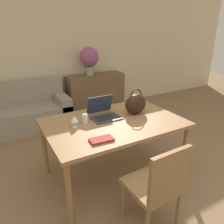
{
  "coord_description": "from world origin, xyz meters",
  "views": [
    {
      "loc": [
        -1.17,
        -1.23,
        1.8
      ],
      "look_at": [
        -0.02,
        0.81,
        0.88
      ],
      "focal_mm": 35.0,
      "sensor_mm": 36.0,
      "label": 1
    }
  ],
  "objects_px": {
    "drinking_glass": "(85,118)",
    "chair": "(158,184)",
    "couch": "(24,113)",
    "laptop": "(103,111)",
    "flower_vase": "(89,59)",
    "handbag": "(136,104)",
    "wine_glass": "(74,119)"
  },
  "relations": [
    {
      "from": "laptop",
      "to": "wine_glass",
      "type": "xyz_separation_m",
      "value": [
        -0.42,
        -0.12,
        0.03
      ]
    },
    {
      "from": "laptop",
      "to": "flower_vase",
      "type": "relative_size",
      "value": 0.59
    },
    {
      "from": "drinking_glass",
      "to": "handbag",
      "type": "bearing_deg",
      "value": -3.59
    },
    {
      "from": "drinking_glass",
      "to": "flower_vase",
      "type": "height_order",
      "value": "flower_vase"
    },
    {
      "from": "wine_glass",
      "to": "handbag",
      "type": "height_order",
      "value": "handbag"
    },
    {
      "from": "wine_glass",
      "to": "handbag",
      "type": "distance_m",
      "value": 0.82
    },
    {
      "from": "wine_glass",
      "to": "flower_vase",
      "type": "xyz_separation_m",
      "value": [
        1.15,
        2.16,
        0.32
      ]
    },
    {
      "from": "chair",
      "to": "wine_glass",
      "type": "bearing_deg",
      "value": 111.04
    },
    {
      "from": "handbag",
      "to": "flower_vase",
      "type": "relative_size",
      "value": 0.56
    },
    {
      "from": "laptop",
      "to": "handbag",
      "type": "height_order",
      "value": "handbag"
    },
    {
      "from": "drinking_glass",
      "to": "flower_vase",
      "type": "distance_m",
      "value": 2.36
    },
    {
      "from": "chair",
      "to": "laptop",
      "type": "relative_size",
      "value": 2.65
    },
    {
      "from": "handbag",
      "to": "flower_vase",
      "type": "distance_m",
      "value": 2.2
    },
    {
      "from": "chair",
      "to": "drinking_glass",
      "type": "relative_size",
      "value": 8.09
    },
    {
      "from": "wine_glass",
      "to": "flower_vase",
      "type": "height_order",
      "value": "flower_vase"
    },
    {
      "from": "laptop",
      "to": "handbag",
      "type": "xyz_separation_m",
      "value": [
        0.4,
        -0.11,
        0.07
      ]
    },
    {
      "from": "chair",
      "to": "couch",
      "type": "bearing_deg",
      "value": 101.85
    },
    {
      "from": "drinking_glass",
      "to": "wine_glass",
      "type": "height_order",
      "value": "wine_glass"
    },
    {
      "from": "drinking_glass",
      "to": "flower_vase",
      "type": "relative_size",
      "value": 0.19
    },
    {
      "from": "laptop",
      "to": "drinking_glass",
      "type": "distance_m",
      "value": 0.28
    },
    {
      "from": "handbag",
      "to": "chair",
      "type": "bearing_deg",
      "value": -113.74
    },
    {
      "from": "chair",
      "to": "drinking_glass",
      "type": "bearing_deg",
      "value": 102.37
    },
    {
      "from": "chair",
      "to": "laptop",
      "type": "height_order",
      "value": "laptop"
    },
    {
      "from": "chair",
      "to": "flower_vase",
      "type": "relative_size",
      "value": 1.55
    },
    {
      "from": "chair",
      "to": "couch",
      "type": "xyz_separation_m",
      "value": [
        -0.7,
        2.93,
        -0.22
      ]
    },
    {
      "from": "laptop",
      "to": "wine_glass",
      "type": "bearing_deg",
      "value": -163.98
    },
    {
      "from": "wine_glass",
      "to": "handbag",
      "type": "bearing_deg",
      "value": 0.46
    },
    {
      "from": "flower_vase",
      "to": "laptop",
      "type": "bearing_deg",
      "value": -109.7
    },
    {
      "from": "chair",
      "to": "flower_vase",
      "type": "height_order",
      "value": "flower_vase"
    },
    {
      "from": "drinking_glass",
      "to": "couch",
      "type": "bearing_deg",
      "value": 103.19
    },
    {
      "from": "drinking_glass",
      "to": "chair",
      "type": "bearing_deg",
      "value": -76.02
    },
    {
      "from": "couch",
      "to": "laptop",
      "type": "height_order",
      "value": "laptop"
    }
  ]
}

